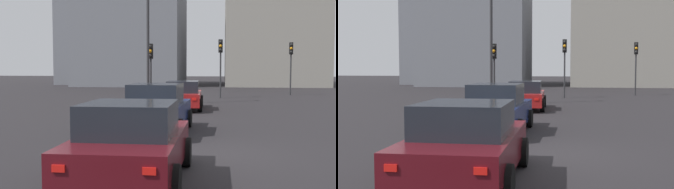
% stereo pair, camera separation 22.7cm
% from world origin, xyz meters
% --- Properties ---
extents(ground_plane, '(160.00, 160.00, 0.20)m').
position_xyz_m(ground_plane, '(0.00, 0.00, -0.10)').
color(ground_plane, black).
extents(car_red_right_lead, '(4.24, 2.08, 1.45)m').
position_xyz_m(car_red_right_lead, '(10.77, 1.63, 0.71)').
color(car_red_right_lead, maroon).
rests_on(car_red_right_lead, ground_plane).
extents(car_navy_right_second, '(4.42, 2.11, 1.63)m').
position_xyz_m(car_navy_right_second, '(3.12, 1.80, 0.78)').
color(car_navy_right_second, '#141E4C').
rests_on(car_navy_right_second, ground_plane).
extents(car_maroon_right_third, '(4.14, 2.13, 1.53)m').
position_xyz_m(car_maroon_right_third, '(-2.83, 1.37, 0.74)').
color(car_maroon_right_third, '#510F16').
rests_on(car_maroon_right_third, ground_plane).
extents(traffic_light_near_left, '(0.32, 0.29, 4.03)m').
position_xyz_m(traffic_light_near_left, '(18.74, -0.20, 2.90)').
color(traffic_light_near_left, '#2D2D30').
rests_on(traffic_light_near_left, ground_plane).
extents(traffic_light_near_right, '(0.32, 0.29, 3.54)m').
position_xyz_m(traffic_light_near_right, '(14.32, 3.92, 2.56)').
color(traffic_light_near_right, '#2D2D30').
rests_on(traffic_light_near_right, ground_plane).
extents(traffic_light_far_left, '(0.32, 0.30, 3.98)m').
position_xyz_m(traffic_light_far_left, '(22.19, -5.45, 2.86)').
color(traffic_light_far_left, '#2D2D30').
rests_on(traffic_light_far_left, ground_plane).
extents(street_lamp_kerbside, '(0.56, 0.36, 9.17)m').
position_xyz_m(street_lamp_kerbside, '(13.01, 3.84, 5.26)').
color(street_lamp_kerbside, '#2D2D30').
rests_on(street_lamp_kerbside, ground_plane).
extents(building_facade_left, '(12.80, 10.75, 12.12)m').
position_xyz_m(building_facade_left, '(39.86, -6.00, 6.06)').
color(building_facade_left, gray).
rests_on(building_facade_left, ground_plane).
extents(building_facade_center, '(11.51, 11.52, 14.19)m').
position_xyz_m(building_facade_center, '(37.89, 10.00, 7.09)').
color(building_facade_center, slate).
rests_on(building_facade_center, ground_plane).
extents(building_facade_right, '(8.33, 6.37, 10.92)m').
position_xyz_m(building_facade_right, '(40.74, 16.00, 5.46)').
color(building_facade_right, slate).
rests_on(building_facade_right, ground_plane).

